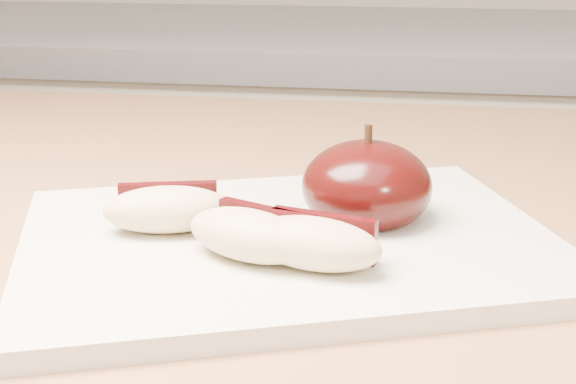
# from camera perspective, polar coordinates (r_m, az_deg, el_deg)

# --- Properties ---
(back_cabinet) EXTENTS (2.40, 0.62, 0.94)m
(back_cabinet) POSITION_cam_1_polar(r_m,az_deg,el_deg) (1.38, 3.29, -7.91)
(back_cabinet) COLOR silver
(back_cabinet) RESTS_ON ground
(cutting_board) EXTENTS (0.36, 0.31, 0.01)m
(cutting_board) POSITION_cam_1_polar(r_m,az_deg,el_deg) (0.46, -0.00, -3.66)
(cutting_board) COLOR beige
(cutting_board) RESTS_ON island_counter
(apple_half) EXTENTS (0.09, 0.09, 0.07)m
(apple_half) POSITION_cam_1_polar(r_m,az_deg,el_deg) (0.48, 5.61, 0.41)
(apple_half) COLOR black
(apple_half) RESTS_ON cutting_board
(apple_wedge_a) EXTENTS (0.08, 0.05, 0.03)m
(apple_wedge_a) POSITION_cam_1_polar(r_m,az_deg,el_deg) (0.46, -8.57, -1.17)
(apple_wedge_a) COLOR #D0B884
(apple_wedge_a) RESTS_ON cutting_board
(apple_wedge_b) EXTENTS (0.08, 0.06, 0.03)m
(apple_wedge_b) POSITION_cam_1_polar(r_m,az_deg,el_deg) (0.42, -2.69, -3.01)
(apple_wedge_b) COLOR #D0B884
(apple_wedge_b) RESTS_ON cutting_board
(apple_wedge_c) EXTENTS (0.08, 0.05, 0.03)m
(apple_wedge_c) POSITION_cam_1_polar(r_m,az_deg,el_deg) (0.41, 1.89, -3.60)
(apple_wedge_c) COLOR #D0B884
(apple_wedge_c) RESTS_ON cutting_board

